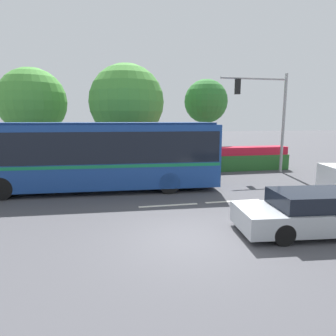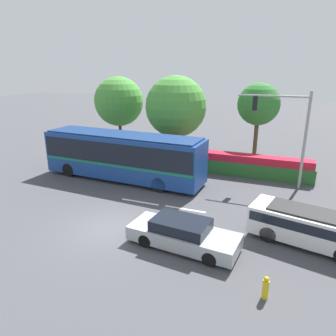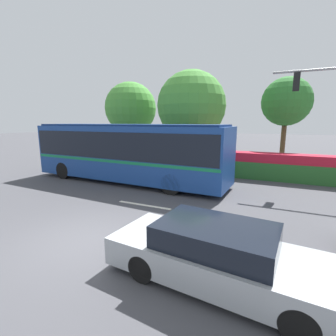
# 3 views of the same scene
# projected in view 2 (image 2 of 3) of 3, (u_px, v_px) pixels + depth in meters

# --- Properties ---
(ground_plane) EXTENTS (140.00, 140.00, 0.00)m
(ground_plane) POSITION_uv_depth(u_px,v_px,m) (110.00, 227.00, 15.32)
(ground_plane) COLOR #444449
(city_bus) EXTENTS (11.69, 3.17, 3.27)m
(city_bus) POSITION_uv_depth(u_px,v_px,m) (123.00, 154.00, 21.46)
(city_bus) COLOR navy
(city_bus) RESTS_ON ground
(sedan_foreground) EXTENTS (5.02, 2.26, 1.28)m
(sedan_foreground) POSITION_uv_depth(u_px,v_px,m) (183.00, 234.00, 13.52)
(sedan_foreground) COLOR #9EA3A8
(sedan_foreground) RESTS_ON ground
(suv_left_lane) EXTENTS (5.34, 2.94, 1.59)m
(suv_left_lane) POSITION_uv_depth(u_px,v_px,m) (310.00, 225.00, 13.62)
(suv_left_lane) COLOR silver
(suv_left_lane) RESTS_ON ground
(traffic_light_pole) EXTENTS (4.45, 0.24, 6.23)m
(traffic_light_pole) POSITION_uv_depth(u_px,v_px,m) (289.00, 126.00, 19.53)
(traffic_light_pole) COLOR gray
(traffic_light_pole) RESTS_ON ground
(flowering_hedge) EXTENTS (10.92, 1.13, 1.57)m
(flowering_hedge) POSITION_uv_depth(u_px,v_px,m) (235.00, 164.00, 22.80)
(flowering_hedge) COLOR #286028
(flowering_hedge) RESTS_ON ground
(street_tree_left) EXTENTS (4.53, 4.53, 6.85)m
(street_tree_left) POSITION_uv_depth(u_px,v_px,m) (119.00, 102.00, 28.72)
(street_tree_left) COLOR brown
(street_tree_left) RESTS_ON ground
(street_tree_centre) EXTENTS (4.96, 4.96, 7.03)m
(street_tree_centre) POSITION_uv_depth(u_px,v_px,m) (176.00, 107.00, 25.05)
(street_tree_centre) COLOR brown
(street_tree_centre) RESTS_ON ground
(street_tree_right) EXTENTS (3.37, 3.37, 6.47)m
(street_tree_right) POSITION_uv_depth(u_px,v_px,m) (259.00, 105.00, 24.72)
(street_tree_right) COLOR brown
(street_tree_right) RESTS_ON ground
(fire_hydrant) EXTENTS (0.22, 0.22, 0.86)m
(fire_hydrant) POSITION_uv_depth(u_px,v_px,m) (266.00, 288.00, 10.48)
(fire_hydrant) COLOR gold
(fire_hydrant) RESTS_ON ground
(lane_stripe_near) EXTENTS (2.40, 0.16, 0.01)m
(lane_stripe_near) POSITION_uv_depth(u_px,v_px,m) (140.00, 202.00, 18.22)
(lane_stripe_near) COLOR silver
(lane_stripe_near) RESTS_ON ground
(lane_stripe_mid) EXTENTS (2.40, 0.16, 0.01)m
(lane_stripe_mid) POSITION_uv_depth(u_px,v_px,m) (185.00, 209.00, 17.29)
(lane_stripe_mid) COLOR silver
(lane_stripe_mid) RESTS_ON ground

